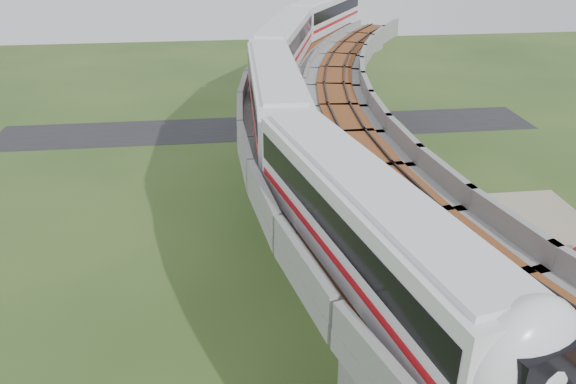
# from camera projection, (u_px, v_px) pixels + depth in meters

# --- Properties ---
(ground) EXTENTS (160.00, 160.00, 0.00)m
(ground) POSITION_uv_depth(u_px,v_px,m) (312.00, 282.00, 37.01)
(ground) COLOR #2F471C
(ground) RESTS_ON ground
(dirt_lot) EXTENTS (18.00, 26.00, 0.04)m
(dirt_lot) POSITION_uv_depth(u_px,v_px,m) (528.00, 284.00, 36.73)
(dirt_lot) COLOR gray
(dirt_lot) RESTS_ON ground
(asphalt_road) EXTENTS (60.00, 8.00, 0.03)m
(asphalt_road) POSITION_uv_depth(u_px,v_px,m) (270.00, 127.00, 63.66)
(asphalt_road) COLOR #232326
(asphalt_road) RESTS_ON ground
(viaduct) EXTENTS (19.58, 73.98, 11.40)m
(viaduct) POSITION_uv_depth(u_px,v_px,m) (379.00, 152.00, 33.39)
(viaduct) COLOR #99968E
(viaduct) RESTS_ON ground
(metro_train) EXTENTS (14.95, 60.72, 3.64)m
(metro_train) POSITION_uv_depth(u_px,v_px,m) (310.00, 66.00, 38.93)
(metro_train) COLOR silver
(metro_train) RESTS_ON ground
(fence) EXTENTS (3.87, 38.73, 1.50)m
(fence) POSITION_uv_depth(u_px,v_px,m) (456.00, 263.00, 37.72)
(fence) COLOR #2D382D
(fence) RESTS_ON ground
(tree_0) EXTENTS (2.86, 2.86, 3.46)m
(tree_0) POSITION_uv_depth(u_px,v_px,m) (393.00, 132.00, 55.91)
(tree_0) COLOR #382314
(tree_0) RESTS_ON ground
(tree_1) EXTENTS (2.73, 2.73, 3.47)m
(tree_1) POSITION_uv_depth(u_px,v_px,m) (379.00, 149.00, 51.83)
(tree_1) COLOR #382314
(tree_1) RESTS_ON ground
(tree_2) EXTENTS (2.14, 2.14, 3.15)m
(tree_2) POSITION_uv_depth(u_px,v_px,m) (380.00, 180.00, 45.87)
(tree_2) COLOR #382314
(tree_2) RESTS_ON ground
(tree_3) EXTENTS (2.26, 2.26, 2.90)m
(tree_3) POSITION_uv_depth(u_px,v_px,m) (398.00, 218.00, 40.76)
(tree_3) COLOR #382314
(tree_3) RESTS_ON ground
(tree_4) EXTENTS (2.19, 2.19, 3.19)m
(tree_4) POSITION_uv_depth(u_px,v_px,m) (424.00, 270.00, 34.29)
(tree_4) COLOR #382314
(tree_4) RESTS_ON ground
(tree_5) EXTENTS (3.06, 3.06, 3.47)m
(tree_5) POSITION_uv_depth(u_px,v_px,m) (469.00, 320.00, 30.24)
(tree_5) COLOR #382314
(tree_5) RESTS_ON ground
(car_white) EXTENTS (2.77, 4.31, 1.36)m
(car_white) POSITION_uv_depth(u_px,v_px,m) (481.00, 292.00, 34.81)
(car_white) COLOR white
(car_white) RESTS_ON dirt_lot
(car_dark) EXTENTS (3.84, 1.99, 1.06)m
(car_dark) POSITION_uv_depth(u_px,v_px,m) (467.00, 203.00, 45.80)
(car_dark) COLOR black
(car_dark) RESTS_ON dirt_lot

